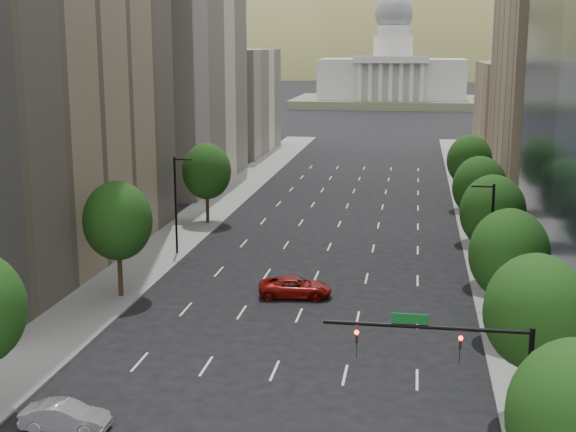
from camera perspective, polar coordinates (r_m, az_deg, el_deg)
The scene contains 20 objects.
sidewalk_left at distance 70.39m, azimuth -10.62°, elevation -3.60°, with size 6.00×200.00×0.15m, color slate.
sidewalk_right at distance 66.87m, azimuth 15.37°, elevation -4.67°, with size 6.00×200.00×0.15m, color slate.
midrise_cream_left at distance 111.64m, azimuth -8.16°, elevation 11.28°, with size 14.00×30.00×35.00m, color beige.
filler_left at distance 143.84m, azimuth -4.17°, elevation 8.14°, with size 14.00×26.00×18.00m, color beige.
parking_tan_right at distance 105.19m, azimuth 18.74°, elevation 9.37°, with size 14.00×30.00×30.00m, color #8C7759.
filler_right at distance 138.21m, azimuth 16.33°, elevation 7.11°, with size 14.00×26.00×16.00m, color #8C7759.
tree_right_1 at distance 42.28m, azimuth 17.17°, elevation -6.55°, with size 5.20×5.20×8.75m.
tree_right_2 at distance 53.74m, azimuth 15.44°, elevation -2.64°, with size 5.20×5.20×8.61m.
tree_right_3 at distance 65.31m, azimuth 14.35°, elevation 0.26°, with size 5.20×5.20×8.89m.
tree_right_4 at distance 79.10m, azimuth 13.45°, elevation 2.01°, with size 5.20×5.20×8.46m.
tree_right_5 at distance 94.82m, azimuth 12.77°, elevation 3.85°, with size 5.20×5.20×8.75m.
tree_left_1 at distance 61.19m, azimuth -12.01°, elevation -0.34°, with size 5.20×5.20×8.97m.
tree_left_2 at distance 85.58m, azimuth -5.80°, elevation 3.17°, with size 5.20×5.20×8.68m.
streetlight_rn at distance 60.62m, azimuth 14.17°, elevation -1.65°, with size 1.70×0.20×9.00m.
streetlight_ln at distance 73.27m, azimuth -7.94°, elevation 0.95°, with size 1.70×0.20×9.00m.
traffic_signal at distance 36.49m, azimuth 12.91°, elevation -10.28°, with size 9.12×0.40×7.38m.
capitol at distance 253.74m, azimuth 7.41°, elevation 9.68°, with size 60.00×40.00×35.20m.
foothills at distance 606.35m, azimuth 11.65°, elevation 6.50°, with size 720.00×413.00×263.00m.
car_silver at distance 42.62m, azimuth -15.55°, elevation -13.58°, with size 1.53×4.39×1.45m, color #95959A.
car_red_far at distance 61.27m, azimuth 0.51°, elevation -5.08°, with size 2.55×5.54×1.54m, color maroon.
Camera 1 is at (7.79, -3.70, 18.88)m, focal length 50.04 mm.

